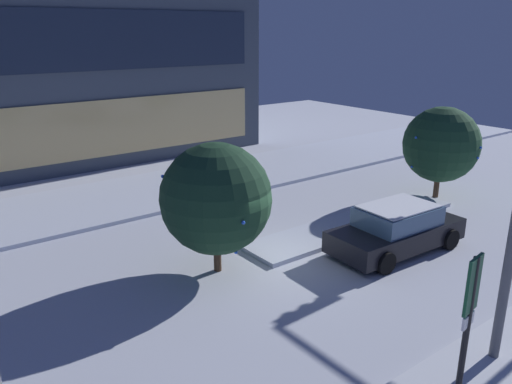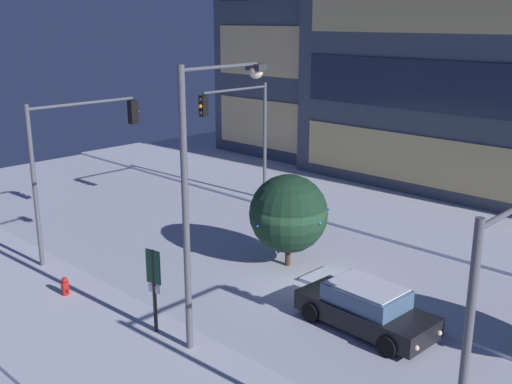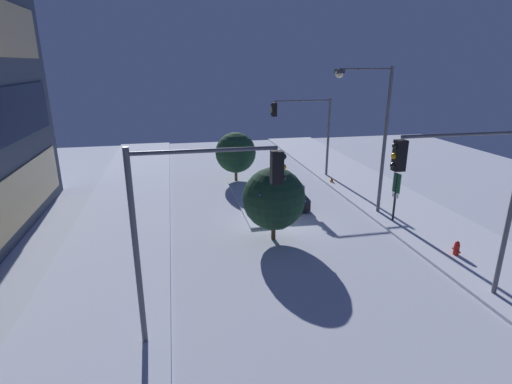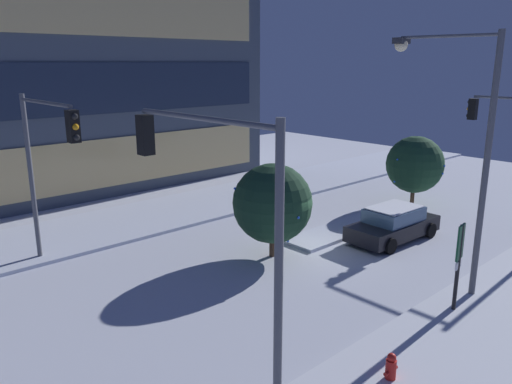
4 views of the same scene
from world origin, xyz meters
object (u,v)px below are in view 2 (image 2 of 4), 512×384
object	(u,v)px
traffic_light_corner_near_right	(511,281)
traffic_light_corner_far_left	(241,123)
parking_info_sign	(154,282)
decorated_tree_median	(288,214)
fire_hydrant	(65,288)
traffic_light_corner_near_left	(77,148)
car_near	(366,308)
street_lamp_arched	(207,169)

from	to	relation	value
traffic_light_corner_near_right	traffic_light_corner_far_left	bearing A→B (deg)	61.88
traffic_light_corner_near_right	parking_info_sign	bearing A→B (deg)	101.25
parking_info_sign	decorated_tree_median	bearing A→B (deg)	-3.19
traffic_light_corner_far_left	fire_hydrant	distance (m)	13.10
traffic_light_corner_near_right	parking_info_sign	xyz separation A→B (m)	(-9.91, -1.97, -2.49)
decorated_tree_median	traffic_light_corner_far_left	bearing A→B (deg)	148.75
decorated_tree_median	traffic_light_corner_near_right	bearing A→B (deg)	-25.99
traffic_light_corner_near_left	car_near	bearing A→B (deg)	-76.40
traffic_light_corner_near_right	decorated_tree_median	size ratio (longest dim) A/B	1.64
traffic_light_corner_near_left	traffic_light_corner_far_left	size ratio (longest dim) A/B	1.02
decorated_tree_median	parking_info_sign	bearing A→B (deg)	-83.71
traffic_light_corner_near_right	parking_info_sign	world-z (taller)	traffic_light_corner_near_right
traffic_light_corner_near_right	fire_hydrant	world-z (taller)	traffic_light_corner_near_right
traffic_light_corner_near_right	traffic_light_corner_far_left	size ratio (longest dim) A/B	0.96
fire_hydrant	decorated_tree_median	size ratio (longest dim) A/B	0.22
traffic_light_corner_near_right	street_lamp_arched	xyz separation A→B (m)	(-8.48, -0.96, 1.15)
car_near	traffic_light_corner_near_right	size ratio (longest dim) A/B	0.76
traffic_light_corner_far_left	parking_info_sign	bearing A→B (deg)	34.14
car_near	traffic_light_corner_near_right	distance (m)	7.21
traffic_light_corner_near_left	decorated_tree_median	xyz separation A→B (m)	(6.83, 5.12, -2.42)
parking_info_sign	fire_hydrant	bearing A→B (deg)	88.46
traffic_light_corner_far_left	fire_hydrant	world-z (taller)	traffic_light_corner_far_left
traffic_light_corner_far_left	decorated_tree_median	world-z (taller)	traffic_light_corner_far_left
parking_info_sign	street_lamp_arched	bearing A→B (deg)	-64.24
fire_hydrant	parking_info_sign	bearing A→B (deg)	7.94
traffic_light_corner_far_left	decorated_tree_median	xyz separation A→B (m)	(6.93, -4.21, -2.29)
car_near	decorated_tree_median	world-z (taller)	decorated_tree_median
traffic_light_corner_near_right	traffic_light_corner_near_left	bearing A→B (deg)	89.70
traffic_light_corner_far_left	fire_hydrant	xyz separation A→B (m)	(3.24, -12.02, -4.10)
car_near	parking_info_sign	bearing A→B (deg)	-129.23
parking_info_sign	decorated_tree_median	world-z (taller)	decorated_tree_median
parking_info_sign	decorated_tree_median	xyz separation A→B (m)	(-0.79, 7.18, 0.36)
street_lamp_arched	decorated_tree_median	bearing A→B (deg)	15.08
traffic_light_corner_far_left	decorated_tree_median	distance (m)	8.43
fire_hydrant	parking_info_sign	size ratio (longest dim) A/B	0.28
car_near	street_lamp_arched	xyz separation A→B (m)	(-3.02, -3.97, 4.77)
street_lamp_arched	decorated_tree_median	distance (m)	7.34
traffic_light_corner_far_left	street_lamp_arched	xyz separation A→B (m)	(9.15, -10.38, 0.99)
car_near	decorated_tree_median	size ratio (longest dim) A/B	1.25
car_near	traffic_light_corner_far_left	world-z (taller)	traffic_light_corner_far_left
traffic_light_corner_near_left	parking_info_sign	bearing A→B (deg)	-105.13
decorated_tree_median	street_lamp_arched	bearing A→B (deg)	-70.23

